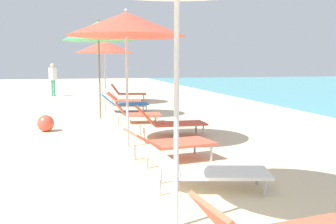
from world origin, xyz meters
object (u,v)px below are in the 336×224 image
object	(u,v)px
lounger_third_inland	(170,142)
beach_ball	(46,123)
lounger_farthest_shoreside	(127,93)
person_walking_near	(53,76)
umbrella_third	(126,24)
umbrella_fourth	(99,31)
lounger_third_shoreside	(169,122)
umbrella_farthest	(105,47)
lounger_fourth_inland	(136,113)
lounger_farthest_inland	(124,99)
lounger_second_shoreside	(206,169)
lounger_fourth_shoreside	(124,103)

from	to	relation	value
lounger_third_inland	beach_ball	distance (m)	4.00
lounger_farthest_shoreside	person_walking_near	xyz separation A→B (m)	(-3.12, 3.01, 0.59)
umbrella_third	umbrella_fourth	distance (m)	4.14
lounger_third_shoreside	umbrella_farthest	world-z (taller)	umbrella_farthest
umbrella_third	lounger_fourth_inland	size ratio (longest dim) A/B	2.05
beach_ball	lounger_farthest_shoreside	bearing A→B (deg)	67.85
umbrella_third	lounger_third_shoreside	xyz separation A→B (m)	(1.04, 0.92, -1.99)
lounger_farthest_inland	person_walking_near	distance (m)	5.84
lounger_farthest_inland	beach_ball	world-z (taller)	lounger_farthest_inland
umbrella_third	umbrella_farthest	size ratio (longest dim) A/B	1.04
lounger_second_shoreside	lounger_fourth_inland	size ratio (longest dim) A/B	1.30
lounger_second_shoreside	lounger_farthest_shoreside	bearing A→B (deg)	101.27
lounger_second_shoreside	beach_ball	size ratio (longest dim) A/B	4.23
person_walking_near	lounger_fourth_shoreside	bearing A→B (deg)	78.06
umbrella_third	lounger_third_shoreside	distance (m)	2.42
umbrella_third	beach_ball	xyz separation A→B (m)	(-1.63, 2.11, -2.11)
umbrella_fourth	lounger_fourth_inland	size ratio (longest dim) A/B	2.23
person_walking_near	lounger_farthest_inland	bearing A→B (deg)	85.70
lounger_fourth_shoreside	umbrella_farthest	distance (m)	3.27
lounger_second_shoreside	umbrella_farthest	xyz separation A→B (m)	(-0.38, 10.81, 1.92)
umbrella_fourth	lounger_farthest_inland	size ratio (longest dim) A/B	2.08
lounger_fourth_inland	lounger_third_inland	bearing A→B (deg)	-85.87
umbrella_farthest	lounger_farthest_inland	xyz separation A→B (m)	(0.58, -0.97, -1.92)
umbrella_fourth	beach_ball	distance (m)	3.35
lounger_third_inland	beach_ball	world-z (taller)	lounger_third_inland
umbrella_third	lounger_third_shoreside	bearing A→B (deg)	41.58
umbrella_farthest	lounger_farthest_shoreside	size ratio (longest dim) A/B	1.60
lounger_farthest_inland	person_walking_near	xyz separation A→B (m)	(-2.70, 5.14, 0.67)
umbrella_fourth	lounger_second_shoreside	bearing A→B (deg)	-83.06
lounger_fourth_shoreside	person_walking_near	distance (m)	7.28
lounger_fourth_shoreside	umbrella_farthest	xyz separation A→B (m)	(-0.37, 2.65, 1.89)
umbrella_third	lounger_fourth_inland	distance (m)	3.61
lounger_second_shoreside	lounger_farthest_inland	size ratio (longest dim) A/B	1.22
lounger_fourth_inland	lounger_fourth_shoreside	bearing A→B (deg)	95.92
umbrella_fourth	lounger_farthest_inland	world-z (taller)	umbrella_fourth
lounger_farthest_inland	umbrella_farthest	bearing A→B (deg)	134.51
lounger_third_shoreside	lounger_second_shoreside	bearing A→B (deg)	-96.43
lounger_third_inland	lounger_fourth_inland	bearing A→B (deg)	78.59
lounger_fourth_shoreside	lounger_farthest_shoreside	world-z (taller)	lounger_farthest_shoreside
umbrella_third	person_walking_near	distance (m)	12.39
umbrella_fourth	umbrella_farthest	bearing A→B (deg)	83.09
lounger_fourth_inland	person_walking_near	xyz separation A→B (m)	(-2.51, 9.25, 0.66)
lounger_third_inland	lounger_farthest_shoreside	distance (m)	10.44
umbrella_fourth	lounger_farthest_shoreside	xyz separation A→B (m)	(1.47, 5.03, -2.14)
umbrella_farthest	lounger_farthest_shoreside	distance (m)	2.40
lounger_fourth_shoreside	lounger_third_inland	bearing A→B (deg)	-90.28
lounger_second_shoreside	umbrella_farthest	size ratio (longest dim) A/B	0.66
lounger_third_shoreside	lounger_fourth_inland	xyz separation A→B (m)	(-0.42, 2.00, -0.04)
lounger_fourth_inland	lounger_farthest_shoreside	bearing A→B (deg)	89.92
umbrella_farthest	beach_ball	size ratio (longest dim) A/B	6.39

